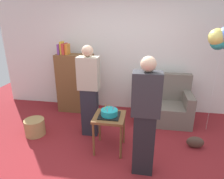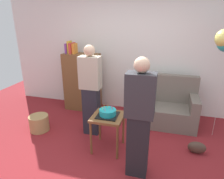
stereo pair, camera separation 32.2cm
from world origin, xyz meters
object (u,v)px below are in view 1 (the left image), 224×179
Objects in this scene: person_holding_cake at (145,118)px; balloon_bunch at (223,39)px; couch at (163,105)px; handbag at (195,142)px; birthday_cake at (109,113)px; person_blowing_candles at (89,92)px; side_table at (109,121)px; wicker_basket at (35,127)px; bookshelf at (76,83)px.

person_holding_cake is 1.93m from balloon_bunch.
handbag is (0.48, -0.89, -0.24)m from couch.
birthday_cake is (-0.91, -1.16, 0.31)m from couch.
person_blowing_candles is 1.00× the size of person_holding_cake.
handbag is (1.40, 0.26, -0.55)m from birthday_cake.
side_table is at bearing -33.28° from person_blowing_candles.
birthday_cake is 1.53m from wicker_basket.
person_blowing_candles reaches higher than wicker_basket.
balloon_bunch reaches higher than person_holding_cake.
side_table is 0.37× the size of person_blowing_candles.
balloon_bunch is (0.81, -0.33, 1.38)m from couch.
balloon_bunch is (3.15, 0.63, 1.57)m from wicker_basket.
wicker_basket is at bearing -110.15° from bookshelf.
side_table is 0.67m from person_blowing_candles.
bookshelf is at bearing 131.81° from person_blowing_candles.
person_holding_cake is at bearing -48.49° from bookshelf.
person_holding_cake is (1.55, -1.75, 0.16)m from bookshelf.
bookshelf reaches higher than wicker_basket.
person_holding_cake reaches higher than couch.
person_blowing_candles is 4.53× the size of wicker_basket.
side_table is 2.15× the size of handbag.
bookshelf reaches higher than side_table.
person_holding_cake is 2.17m from wicker_basket.
wicker_basket is (-1.43, 0.20, -0.36)m from side_table.
bookshelf is 2.60× the size of side_table.
birthday_cake is 0.89× the size of wicker_basket.
birthday_cake is at bearing -7.83° from wicker_basket.
side_table is at bearing -128.32° from couch.
person_holding_cake is 5.82× the size of handbag.
side_table is 0.37× the size of person_holding_cake.
handbag is at bearing 1.32° from wicker_basket.
person_blowing_candles is 0.85× the size of balloon_bunch.
side_table is at bearing -154.26° from balloon_bunch.
side_table is 0.76m from person_holding_cake.
wicker_basket is at bearing 6.34° from person_holding_cake.
birthday_cake is 1.52m from handbag.
couch is 2.54m from wicker_basket.
person_blowing_candles reaches higher than handbag.
person_holding_cake is at bearing -37.61° from side_table.
bookshelf reaches higher than couch.
birthday_cake is 0.61m from person_blowing_candles.
person_blowing_candles is (-0.43, 0.40, 0.18)m from birthday_cake.
couch is at bearing 39.23° from person_blowing_candles.
couch reaches higher than wicker_basket.
couch is 0.70× the size of bookshelf.
person_holding_cake reaches higher than birthday_cake.
handbag is (1.40, 0.26, -0.41)m from side_table.
bookshelf is 0.82× the size of balloon_bunch.
birthday_cake is at bearing -128.32° from couch.
birthday_cake is 0.17× the size of balloon_bunch.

